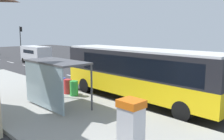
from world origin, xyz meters
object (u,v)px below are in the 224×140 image
at_px(bus, 138,71).
at_px(ticket_machine, 131,129).
at_px(white_van, 36,53).
at_px(recycling_bin_blue, 62,85).
at_px(recycling_bin_green, 74,88).
at_px(recycling_bin_red, 68,86).
at_px(traffic_light_near_side, 21,36).
at_px(bus_shelter, 52,72).

xyz_separation_m(bus, ticket_machine, (-5.70, -4.41, -0.67)).
bearing_deg(white_van, recycling_bin_blue, -111.56).
height_order(white_van, recycling_bin_green, white_van).
bearing_deg(recycling_bin_red, bus, -57.37).
bearing_deg(bus, white_van, 79.34).
distance_m(recycling_bin_red, traffic_light_near_side, 30.37).
height_order(recycling_bin_green, recycling_bin_blue, same).
height_order(ticket_machine, bus_shelter, bus_shelter).
xyz_separation_m(white_van, recycling_bin_blue, (-6.40, -16.20, -0.69)).
distance_m(white_van, bus_shelter, 20.63).
xyz_separation_m(recycling_bin_green, recycling_bin_red, (0.00, 0.70, 0.00)).
relative_size(recycling_bin_green, recycling_bin_blue, 1.00).
xyz_separation_m(recycling_bin_red, traffic_light_near_side, (9.70, 28.64, 2.75)).
bearing_deg(white_van, traffic_light_near_side, 74.31).
bearing_deg(ticket_machine, bus_shelter, 81.18).
bearing_deg(white_van, ticket_machine, -110.89).
relative_size(white_van, recycling_bin_green, 5.54).
relative_size(bus, recycling_bin_red, 11.64).
bearing_deg(white_van, recycling_bin_red, -110.74).
xyz_separation_m(ticket_machine, recycling_bin_blue, (3.22, 9.00, -0.52)).
height_order(recycling_bin_green, recycling_bin_red, same).
bearing_deg(recycling_bin_blue, recycling_bin_green, -90.00).
bearing_deg(bus_shelter, white_van, 65.31).
relative_size(ticket_machine, recycling_bin_red, 2.04).
height_order(recycling_bin_red, bus_shelter, bus_shelter).
height_order(white_van, ticket_machine, white_van).
distance_m(bus, traffic_light_near_side, 33.36).
distance_m(recycling_bin_red, recycling_bin_blue, 0.70).
xyz_separation_m(bus, bus_shelter, (-4.70, 2.05, 0.25)).
bearing_deg(recycling_bin_green, recycling_bin_red, 90.00).
distance_m(ticket_machine, recycling_bin_green, 8.27).
distance_m(recycling_bin_red, bus_shelter, 3.22).
bearing_deg(bus_shelter, recycling_bin_green, 27.14).
xyz_separation_m(white_van, traffic_light_near_side, (3.30, 11.74, 2.06)).
distance_m(recycling_bin_blue, bus_shelter, 3.66).
height_order(bus, ticket_machine, bus).
xyz_separation_m(recycling_bin_green, bus_shelter, (-2.21, -1.13, 1.44)).
distance_m(ticket_machine, traffic_light_near_side, 39.20).
bearing_deg(recycling_bin_blue, white_van, 68.44).
relative_size(bus, white_van, 2.10).
distance_m(recycling_bin_green, recycling_bin_blue, 1.40).
distance_m(bus, ticket_machine, 7.24).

